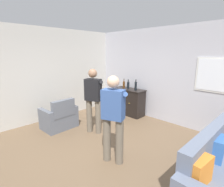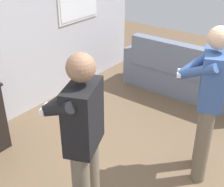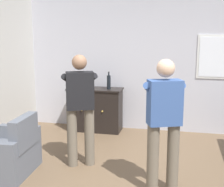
# 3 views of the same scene
# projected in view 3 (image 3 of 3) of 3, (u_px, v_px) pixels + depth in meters

# --- Properties ---
(wall_back_with_window) EXTENTS (5.20, 0.15, 2.80)m
(wall_back_with_window) POSITION_uv_depth(u_px,v_px,m) (154.00, 62.00, 6.33)
(wall_back_with_window) COLOR silver
(wall_back_with_window) RESTS_ON ground
(armchair) EXTENTS (0.69, 0.91, 0.85)m
(armchair) POSITION_uv_depth(u_px,v_px,m) (10.00, 154.00, 4.42)
(armchair) COLOR slate
(armchair) RESTS_ON ground
(sideboard_cabinet) EXTENTS (1.11, 0.49, 0.88)m
(sideboard_cabinet) POSITION_uv_depth(u_px,v_px,m) (95.00, 109.00, 6.41)
(sideboard_cabinet) COLOR black
(sideboard_cabinet) RESTS_ON ground
(bottle_wine_green) EXTENTS (0.07, 0.07, 0.31)m
(bottle_wine_green) POSITION_uv_depth(u_px,v_px,m) (83.00, 82.00, 6.39)
(bottle_wine_green) COLOR #593314
(bottle_wine_green) RESTS_ON sideboard_cabinet
(bottle_liquor_amber) EXTENTS (0.08, 0.08, 0.30)m
(bottle_liquor_amber) POSITION_uv_depth(u_px,v_px,m) (92.00, 82.00, 6.36)
(bottle_liquor_amber) COLOR black
(bottle_liquor_amber) RESTS_ON sideboard_cabinet
(bottle_spirits_clear) EXTENTS (0.08, 0.08, 0.35)m
(bottle_spirits_clear) POSITION_uv_depth(u_px,v_px,m) (109.00, 82.00, 6.22)
(bottle_spirits_clear) COLOR black
(bottle_spirits_clear) RESTS_ON sideboard_cabinet
(person_standing_left) EXTENTS (0.51, 0.52, 1.68)m
(person_standing_left) POSITION_uv_depth(u_px,v_px,m) (80.00, 105.00, 4.61)
(person_standing_left) COLOR #6B6051
(person_standing_left) RESTS_ON ground
(person_standing_right) EXTENTS (0.52, 0.52, 1.68)m
(person_standing_right) POSITION_uv_depth(u_px,v_px,m) (164.00, 120.00, 3.81)
(person_standing_right) COLOR #6B6051
(person_standing_right) RESTS_ON ground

